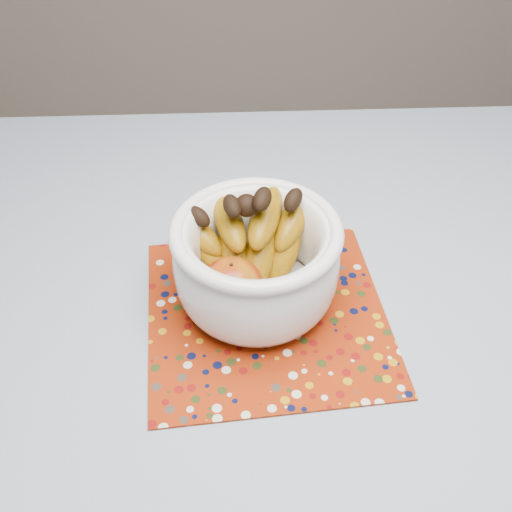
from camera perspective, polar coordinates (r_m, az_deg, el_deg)
name	(u,v)px	position (r m, az deg, el deg)	size (l,w,h in m)	color
table	(319,368)	(0.96, 6.04, -10.56)	(1.20, 1.20, 0.75)	brown
tablecloth	(323,334)	(0.90, 6.41, -7.43)	(1.32, 1.32, 0.01)	slate
placemat	(267,314)	(0.91, 1.02, -5.51)	(0.36, 0.36, 0.00)	maroon
fruit_bowl	(253,253)	(0.88, -0.31, 0.25)	(0.29, 0.25, 0.19)	white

